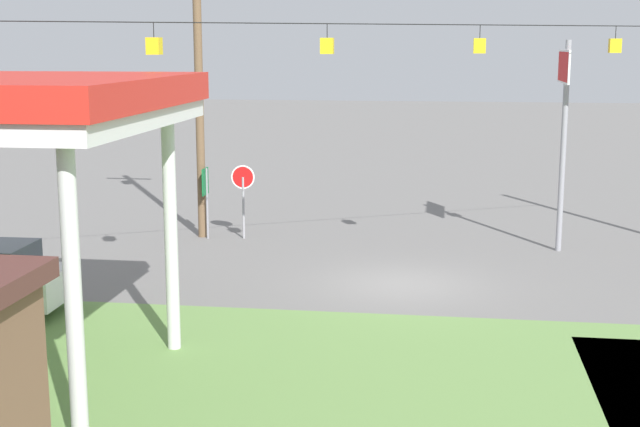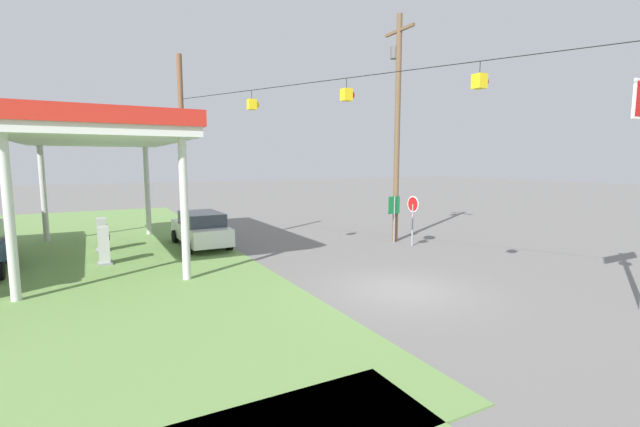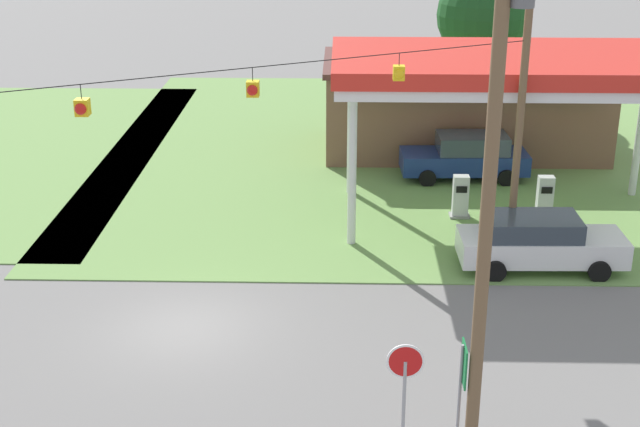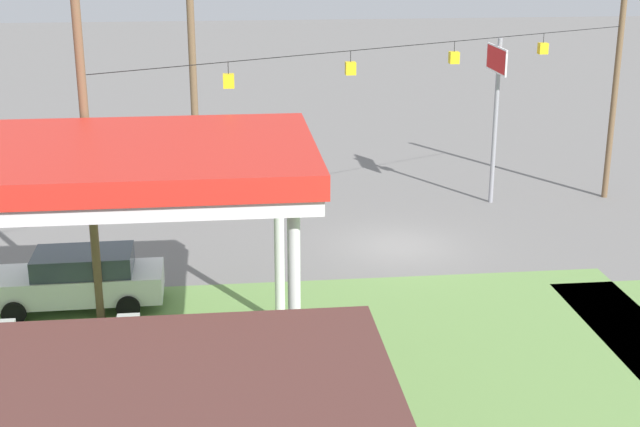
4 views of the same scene
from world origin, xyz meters
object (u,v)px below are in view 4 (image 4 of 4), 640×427
Objects in this scene: gas_station_canopy at (51,168)px; route_sign at (203,168)px; fuel_pump_far at (6,353)px; car_at_pumps_front at (77,279)px; stop_sign_roadside at (234,164)px; utility_pole_main at (191,47)px; fuel_pump_near at (130,347)px; stop_sign_overhead at (496,86)px.

route_sign is at bearing -103.15° from gas_station_canopy.
car_at_pumps_front is (-1.09, -4.32, 0.16)m from fuel_pump_far.
stop_sign_roadside is 4.81m from utility_pole_main.
route_sign is at bearing -112.39° from car_at_pumps_front.
fuel_pump_near is 13.57m from route_sign.
fuel_pump_near is at bearing 45.25° from stop_sign_overhead.
stop_sign_roadside is at bearing -2.03° from stop_sign_overhead.
fuel_pump_far is 0.31× the size of car_at_pumps_front.
fuel_pump_near is 1.00× the size of fuel_pump_far.
car_at_pumps_front is at bearing 68.77° from route_sign.
fuel_pump_near is 0.14× the size of utility_pole_main.
fuel_pump_far is 14.88m from stop_sign_roadside.
stop_sign_overhead is 11.89m from utility_pole_main.
stop_sign_overhead is (-16.14, -13.26, 4.00)m from fuel_pump_far.
car_at_pumps_front is at bearing -66.30° from fuel_pump_near.
gas_station_canopy is at bearing 0.06° from fuel_pump_near.
fuel_pump_far is 0.63× the size of stop_sign_roadside.
utility_pole_main reaches higher than fuel_pump_near.
stop_sign_roadside is (-4.38, -13.63, -3.57)m from gas_station_canopy.
route_sign reaches higher than fuel_pump_near.
car_at_pumps_front is 11.35m from utility_pole_main.
route_sign is (11.51, -0.17, -3.04)m from stop_sign_overhead.
fuel_pump_far is 0.14× the size of utility_pole_main.
gas_station_canopy is 1.06× the size of utility_pole_main.
stop_sign_roadside is 0.22× the size of utility_pole_main.
fuel_pump_far is 0.24× the size of stop_sign_overhead.
fuel_pump_near and fuel_pump_far have the same top height.
car_at_pumps_front is 10.50m from stop_sign_roadside.
fuel_pump_near is at bearing -101.93° from stop_sign_roadside.
stop_sign_roadside is (-4.78, -9.31, 0.90)m from car_at_pumps_front.
fuel_pump_far is (2.99, 0.00, 0.00)m from fuel_pump_near.
gas_station_canopy is at bearing 78.15° from utility_pole_main.
fuel_pump_near is 13.97m from stop_sign_roadside.
stop_sign_overhead reaches higher than fuel_pump_near.
stop_sign_roadside is (-5.87, -13.63, 1.06)m from fuel_pump_far.
stop_sign_overhead is at bearing -134.75° from fuel_pump_near.
utility_pole_main reaches higher than car_at_pumps_front.
stop_sign_overhead is (-14.65, -13.27, -0.64)m from gas_station_canopy.
fuel_pump_near is 0.24× the size of stop_sign_overhead.
stop_sign_roadside reaches higher than fuel_pump_far.
route_sign is at bearing -109.03° from fuel_pump_far.
route_sign is 0.21× the size of utility_pole_main.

